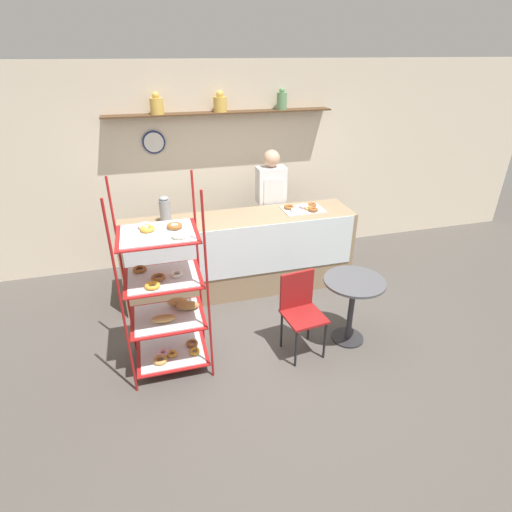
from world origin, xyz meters
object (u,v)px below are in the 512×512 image
object	(u,v)px
donut_tray_counter	(303,208)
cafe_chair	(300,305)
cafe_table	(353,296)
coffee_carafe	(165,210)
person_worker	(271,206)
pastry_rack	(166,296)

from	to	relation	value
donut_tray_counter	cafe_chair	bearing A→B (deg)	-111.57
cafe_table	donut_tray_counter	world-z (taller)	donut_tray_counter
cafe_chair	donut_tray_counter	xyz separation A→B (m)	(0.53, 1.35, 0.49)
donut_tray_counter	coffee_carafe	bearing A→B (deg)	178.07
person_worker	cafe_table	world-z (taller)	person_worker
cafe_table	coffee_carafe	xyz separation A→B (m)	(-1.73, 1.42, 0.60)
pastry_rack	cafe_table	xyz separation A→B (m)	(1.85, -0.13, -0.24)
cafe_table	cafe_chair	xyz separation A→B (m)	(-0.57, 0.02, -0.02)
pastry_rack	coffee_carafe	world-z (taller)	pastry_rack
person_worker	coffee_carafe	world-z (taller)	person_worker
pastry_rack	cafe_chair	world-z (taller)	pastry_rack
cafe_chair	coffee_carafe	bearing A→B (deg)	122.70
person_worker	cafe_chair	xyz separation A→B (m)	(-0.24, -1.79, -0.40)
person_worker	donut_tray_counter	xyz separation A→B (m)	(0.29, -0.44, 0.09)
cafe_chair	donut_tray_counter	size ratio (longest dim) A/B	1.68
cafe_chair	coffee_carafe	world-z (taller)	coffee_carafe
person_worker	donut_tray_counter	size ratio (longest dim) A/B	3.27
pastry_rack	person_worker	xyz separation A→B (m)	(1.52, 1.67, 0.14)
cafe_table	coffee_carafe	distance (m)	2.32
cafe_table	coffee_carafe	world-z (taller)	coffee_carafe
person_worker	cafe_table	bearing A→B (deg)	-79.75
coffee_carafe	person_worker	bearing A→B (deg)	15.06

